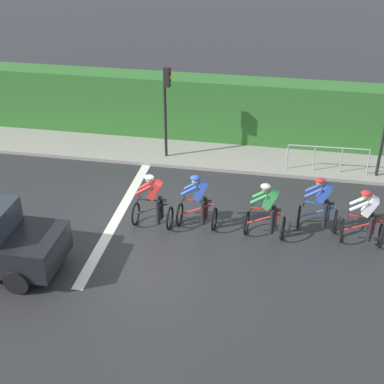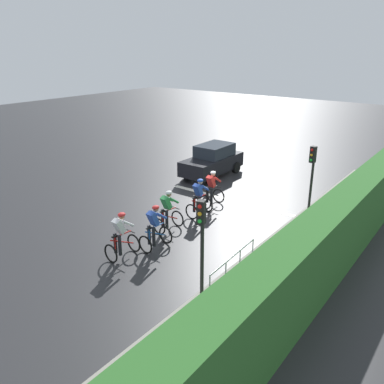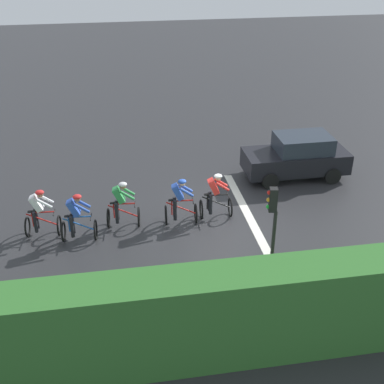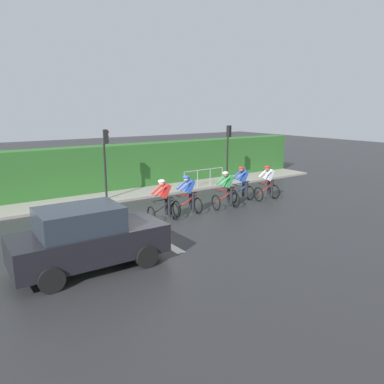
% 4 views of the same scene
% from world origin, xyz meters
% --- Properties ---
extents(ground_plane, '(80.00, 80.00, 0.00)m').
position_xyz_m(ground_plane, '(0.00, 0.00, 0.00)').
color(ground_plane, '#28282B').
extents(sidewalk_kerb, '(2.80, 22.52, 0.12)m').
position_xyz_m(sidewalk_kerb, '(-4.66, 2.00, 0.06)').
color(sidewalk_kerb, gray).
rests_on(sidewalk_kerb, ground).
extents(stone_wall_low, '(0.44, 22.52, 0.44)m').
position_xyz_m(stone_wall_low, '(-5.56, 2.00, 0.22)').
color(stone_wall_low, gray).
rests_on(stone_wall_low, ground).
extents(hedge_wall, '(1.10, 22.52, 2.41)m').
position_xyz_m(hedge_wall, '(-5.86, 2.00, 1.21)').
color(hedge_wall, '#2D6628').
rests_on(hedge_wall, ground).
extents(road_marking_stop_line, '(7.00, 0.30, 0.01)m').
position_xyz_m(road_marking_stop_line, '(0.00, -0.97, 0.00)').
color(road_marking_stop_line, silver).
rests_on(road_marking_stop_line, ground).
extents(cyclist_lead, '(0.76, 1.13, 1.66)m').
position_xyz_m(cyclist_lead, '(0.22, 6.03, 0.80)').
color(cyclist_lead, black).
rests_on(cyclist_lead, ground).
extents(cyclist_second, '(0.76, 1.13, 1.66)m').
position_xyz_m(cyclist_second, '(-0.27, 4.85, 0.80)').
color(cyclist_second, black).
rests_on(cyclist_second, ground).
extents(cyclist_mid, '(0.78, 1.14, 1.66)m').
position_xyz_m(cyclist_mid, '(0.33, 3.41, 0.80)').
color(cyclist_mid, black).
rests_on(cyclist_mid, ground).
extents(cyclist_fourth, '(0.75, 1.12, 1.66)m').
position_xyz_m(cyclist_fourth, '(0.22, 1.48, 0.80)').
color(cyclist_fourth, black).
rests_on(cyclist_fourth, ground).
extents(cyclist_trailing, '(0.73, 1.11, 1.66)m').
position_xyz_m(cyclist_trailing, '(0.41, 0.22, 0.80)').
color(cyclist_trailing, black).
rests_on(cyclist_trailing, ground).
extents(car_black, '(1.89, 4.10, 1.76)m').
position_xyz_m(car_black, '(2.99, -3.66, 0.87)').
color(car_black, black).
rests_on(car_black, ground).
extents(traffic_light_near_crossing, '(0.23, 0.31, 3.34)m').
position_xyz_m(traffic_light_near_crossing, '(-3.91, -0.34, 2.22)').
color(traffic_light_near_crossing, black).
rests_on(traffic_light_near_crossing, ground).
extents(traffic_light_far_junction, '(0.25, 0.31, 3.34)m').
position_xyz_m(traffic_light_far_junction, '(-3.77, 6.87, 2.22)').
color(traffic_light_far_junction, black).
rests_on(traffic_light_far_junction, ground).
extents(pedestrian_railing_kerbside, '(0.16, 2.70, 1.03)m').
position_xyz_m(pedestrian_railing_kerbside, '(-3.76, 5.18, 0.75)').
color(pedestrian_railing_kerbside, '#999EA3').
rests_on(pedestrian_railing_kerbside, ground).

